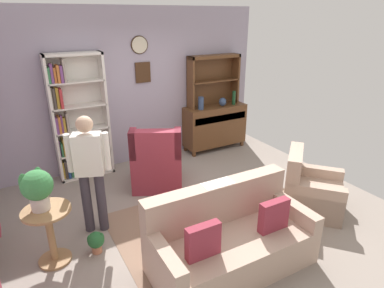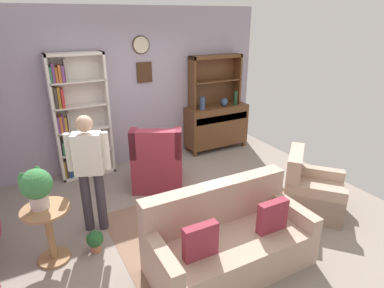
{
  "view_description": "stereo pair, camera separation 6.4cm",
  "coord_description": "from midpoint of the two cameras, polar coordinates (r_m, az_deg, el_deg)",
  "views": [
    {
      "loc": [
        -2.0,
        -3.51,
        2.64
      ],
      "look_at": [
        0.1,
        0.2,
        0.95
      ],
      "focal_mm": 30.49,
      "sensor_mm": 36.0,
      "label": 1
    },
    {
      "loc": [
        -1.94,
        -3.54,
        2.64
      ],
      "look_at": [
        0.1,
        0.2,
        0.95
      ],
      "focal_mm": 30.49,
      "sensor_mm": 36.0,
      "label": 2
    }
  ],
  "objects": [
    {
      "name": "wall_back",
      "position": [
        6.12,
        -9.34,
        9.71
      ],
      "size": [
        5.0,
        0.09,
        2.8
      ],
      "color": "#A399AD",
      "rests_on": "ground_plane"
    },
    {
      "name": "vase_round",
      "position": [
        6.67,
        5.93,
        7.34
      ],
      "size": [
        0.15,
        0.15,
        0.17
      ],
      "primitive_type": "ellipsoid",
      "color": "#33476B",
      "rests_on": "sideboard"
    },
    {
      "name": "armchair_floral",
      "position": [
        4.99,
        20.36,
        -7.94
      ],
      "size": [
        1.08,
        1.08,
        0.88
      ],
      "color": "tan",
      "rests_on": "ground_plane"
    },
    {
      "name": "sideboard",
      "position": [
        6.79,
        4.55,
        3.29
      ],
      "size": [
        1.3,
        0.45,
        0.92
      ],
      "color": "brown",
      "rests_on": "ground_plane"
    },
    {
      "name": "wingback_chair",
      "position": [
        5.29,
        -5.66,
        -3.71
      ],
      "size": [
        1.06,
        1.07,
        1.05
      ],
      "color": "maroon",
      "rests_on": "ground_plane"
    },
    {
      "name": "bookshelf",
      "position": [
        5.76,
        -19.28,
        4.24
      ],
      "size": [
        0.9,
        0.3,
        2.1
      ],
      "color": "silver",
      "rests_on": "ground_plane"
    },
    {
      "name": "bottle_wine",
      "position": [
        6.79,
        7.89,
        8.0
      ],
      "size": [
        0.07,
        0.07,
        0.28
      ],
      "primitive_type": "cylinder",
      "color": "#194223",
      "rests_on": "sideboard"
    },
    {
      "name": "area_rug",
      "position": [
        4.7,
        4.49,
        -12.59
      ],
      "size": [
        2.82,
        1.64,
        0.01
      ],
      "primitive_type": "cube",
      "color": "#846651",
      "rests_on": "ground_plane"
    },
    {
      "name": "person_reading",
      "position": [
        4.2,
        -17.09,
        -3.78
      ],
      "size": [
        0.51,
        0.31,
        1.56
      ],
      "color": "#38333D",
      "rests_on": "ground_plane"
    },
    {
      "name": "coffee_table",
      "position": [
        4.23,
        -0.12,
        -11.07
      ],
      "size": [
        0.8,
        0.5,
        0.42
      ],
      "color": "brown",
      "rests_on": "ground_plane"
    },
    {
      "name": "couch_floral",
      "position": [
        3.79,
        6.81,
        -16.52
      ],
      "size": [
        1.81,
        0.87,
        0.9
      ],
      "color": "tan",
      "rests_on": "ground_plane"
    },
    {
      "name": "sideboard_hutch",
      "position": [
        6.63,
        4.3,
        12.21
      ],
      "size": [
        1.1,
        0.26,
        1.0
      ],
      "color": "brown",
      "rests_on": "sideboard"
    },
    {
      "name": "potted_plant_large",
      "position": [
        3.84,
        -25.16,
        -6.67
      ],
      "size": [
        0.33,
        0.33,
        0.46
      ],
      "color": "beige",
      "rests_on": "plant_stand"
    },
    {
      "name": "book_stack",
      "position": [
        4.05,
        -1.24,
        -10.84
      ],
      "size": [
        0.22,
        0.16,
        0.09
      ],
      "color": "#B22D33",
      "rests_on": "coffee_table"
    },
    {
      "name": "vase_tall",
      "position": [
        6.38,
        2.12,
        7.13
      ],
      "size": [
        0.11,
        0.11,
        0.25
      ],
      "primitive_type": "cylinder",
      "color": "#33476B",
      "rests_on": "sideboard"
    },
    {
      "name": "ground_plane",
      "position": [
        4.83,
        0.48,
        -11.64
      ],
      "size": [
        5.4,
        4.6,
        0.02
      ],
      "primitive_type": "cube",
      "color": "gray"
    },
    {
      "name": "potted_plant_small",
      "position": [
        4.18,
        -16.17,
        -15.85
      ],
      "size": [
        0.2,
        0.2,
        0.27
      ],
      "color": "#AD6B4C",
      "rests_on": "ground_plane"
    },
    {
      "name": "plant_stand",
      "position": [
        4.07,
        -23.31,
        -13.43
      ],
      "size": [
        0.52,
        0.52,
        0.69
      ],
      "color": "#997047",
      "rests_on": "ground_plane"
    }
  ]
}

